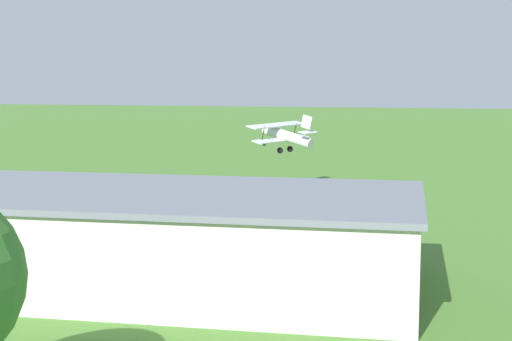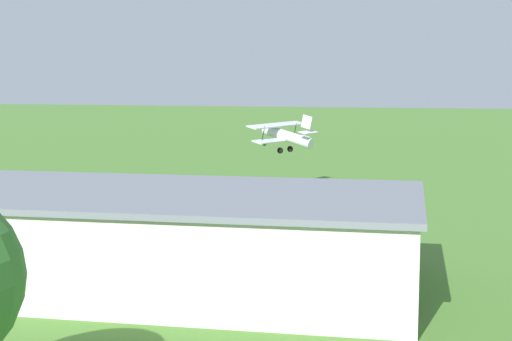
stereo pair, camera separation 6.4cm
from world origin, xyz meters
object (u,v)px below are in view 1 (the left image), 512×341
object	(u,v)px
biplane	(285,135)
person_watching_takeoff	(130,220)
car_orange	(31,223)
person_near_hangar_door	(276,223)
person_beside_truck	(308,224)
person_at_fence_line	(111,218)
hangar	(155,239)

from	to	relation	value
biplane	person_watching_takeoff	distance (m)	23.67
car_orange	person_near_hangar_door	world-z (taller)	person_near_hangar_door
biplane	person_beside_truck	bearing A→B (deg)	105.32
car_orange	person_watching_takeoff	world-z (taller)	person_watching_takeoff
person_beside_truck	person_watching_takeoff	bearing A→B (deg)	6.41
biplane	person_near_hangar_door	bearing A→B (deg)	98.21
person_at_fence_line	person_near_hangar_door	bearing A→B (deg)	-178.48
person_at_fence_line	car_orange	bearing A→B (deg)	32.67
person_near_hangar_door	person_beside_truck	distance (m)	2.58
biplane	person_watching_takeoff	xyz separation A→B (m)	(9.00, 21.23, -5.34)
hangar	biplane	size ratio (longest dim) A/B	3.36
person_at_fence_line	person_near_hangar_door	size ratio (longest dim) A/B	0.92
person_beside_truck	car_orange	bearing A→B (deg)	12.28
biplane	person_at_fence_line	xyz separation A→B (m)	(10.83, 20.88, -5.36)
person_watching_takeoff	person_near_hangar_door	bearing A→B (deg)	-176.55
biplane	person_watching_takeoff	size ratio (longest dim) A/B	5.75
hangar	car_orange	xyz separation A→B (m)	(14.87, -12.72, -2.07)
biplane	car_orange	distance (m)	29.69
person_near_hangar_door	person_watching_takeoff	xyz separation A→B (m)	(11.96, 0.72, -0.06)
person_at_fence_line	person_watching_takeoff	xyz separation A→B (m)	(-1.83, 0.36, 0.01)
person_beside_truck	person_near_hangar_door	bearing A→B (deg)	20.32
biplane	person_beside_truck	xyz separation A→B (m)	(-5.37, 19.62, -5.39)
car_orange	person_watching_takeoff	distance (m)	7.81
person_at_fence_line	person_near_hangar_door	xyz separation A→B (m)	(-13.79, -0.37, 0.08)
biplane	person_beside_truck	distance (m)	21.04
person_at_fence_line	person_watching_takeoff	bearing A→B (deg)	169.00
hangar	car_orange	bearing A→B (deg)	-40.55
car_orange	person_near_hangar_door	size ratio (longest dim) A/B	2.38
hangar	person_watching_takeoff	size ratio (longest dim) A/B	19.34
person_watching_takeoff	person_at_fence_line	bearing A→B (deg)	-11.00
person_beside_truck	person_at_fence_line	bearing A→B (deg)	4.44
person_at_fence_line	person_beside_truck	xyz separation A→B (m)	(-16.20, -1.26, -0.03)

